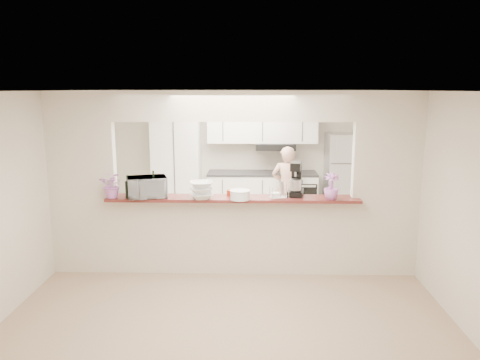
{
  "coord_description": "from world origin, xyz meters",
  "views": [
    {
      "loc": [
        0.26,
        -6.19,
        2.52
      ],
      "look_at": [
        0.09,
        0.3,
        1.26
      ],
      "focal_mm": 35.0,
      "sensor_mm": 36.0,
      "label": 1
    }
  ],
  "objects_px": {
    "stand_mixer": "(296,180)",
    "person": "(287,188)",
    "toaster_oven": "(147,187)",
    "refrigerator": "(346,178)"
  },
  "relations": [
    {
      "from": "stand_mixer",
      "to": "person",
      "type": "bearing_deg",
      "value": 89.03
    },
    {
      "from": "stand_mixer",
      "to": "person",
      "type": "height_order",
      "value": "stand_mixer"
    },
    {
      "from": "refrigerator",
      "to": "toaster_oven",
      "type": "xyz_separation_m",
      "value": [
        -3.2,
        -2.75,
        0.38
      ]
    },
    {
      "from": "refrigerator",
      "to": "stand_mixer",
      "type": "relative_size",
      "value": 3.64
    },
    {
      "from": "person",
      "to": "toaster_oven",
      "type": "bearing_deg",
      "value": 54.85
    },
    {
      "from": "stand_mixer",
      "to": "person",
      "type": "relative_size",
      "value": 0.31
    },
    {
      "from": "refrigerator",
      "to": "toaster_oven",
      "type": "bearing_deg",
      "value": -139.33
    },
    {
      "from": "stand_mixer",
      "to": "person",
      "type": "distance_m",
      "value": 2.2
    },
    {
      "from": "toaster_oven",
      "to": "person",
      "type": "bearing_deg",
      "value": 30.57
    },
    {
      "from": "toaster_oven",
      "to": "stand_mixer",
      "type": "height_order",
      "value": "stand_mixer"
    }
  ]
}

